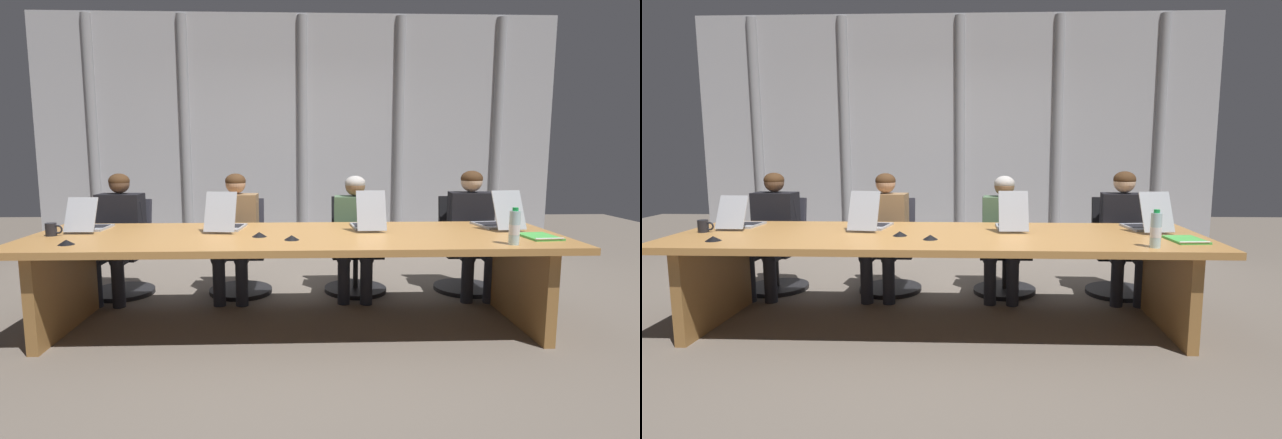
{
  "view_description": "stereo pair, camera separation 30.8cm",
  "coord_description": "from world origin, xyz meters",
  "views": [
    {
      "loc": [
        0.04,
        -3.77,
        1.39
      ],
      "look_at": [
        0.19,
        0.09,
        0.83
      ],
      "focal_mm": 28.12,
      "sensor_mm": 36.0,
      "label": 1
    },
    {
      "loc": [
        0.34,
        -3.77,
        1.39
      ],
      "look_at": [
        0.19,
        0.09,
        0.83
      ],
      "focal_mm": 28.12,
      "sensor_mm": 36.0,
      "label": 2
    }
  ],
  "objects": [
    {
      "name": "person_left_mid",
      "position": [
        -0.57,
        0.83,
        0.65
      ],
      "size": [
        0.42,
        0.56,
        1.15
      ],
      "rotation": [
        0.0,
        0.0,
        -1.61
      ],
      "color": "olive",
      "rests_on": "ground_plane"
    },
    {
      "name": "conference_mic_left_side",
      "position": [
        -0.03,
        -0.23,
        0.75
      ],
      "size": [
        0.11,
        0.11,
        0.03
      ],
      "primitive_type": "cone",
      "color": "black",
      "rests_on": "conference_table"
    },
    {
      "name": "office_chair_left_mid",
      "position": [
        -0.55,
        0.98,
        0.33
      ],
      "size": [
        0.6,
        0.6,
        0.89
      ],
      "rotation": [
        0.0,
        0.0,
        -1.57
      ],
      "color": "#2D2D38",
      "rests_on": "ground_plane"
    },
    {
      "name": "laptop_center",
      "position": [
        0.58,
        0.23,
        0.79
      ],
      "size": [
        0.25,
        0.46,
        0.32
      ],
      "rotation": [
        0.0,
        0.0,
        1.61
      ],
      "color": "#A8ADB7",
      "rests_on": "conference_table"
    },
    {
      "name": "person_right_mid",
      "position": [
        1.65,
        0.84,
        0.66
      ],
      "size": [
        0.44,
        0.57,
        1.17
      ],
      "rotation": [
        0.0,
        0.0,
        -1.65
      ],
      "color": "black",
      "rests_on": "ground_plane"
    },
    {
      "name": "conference_mic_right_side",
      "position": [
        -1.57,
        -0.35,
        0.75
      ],
      "size": [
        0.11,
        0.11,
        0.03
      ],
      "primitive_type": "cone",
      "color": "black",
      "rests_on": "conference_table"
    },
    {
      "name": "water_bottle_primary",
      "position": [
        1.49,
        -0.46,
        0.85
      ],
      "size": [
        0.07,
        0.07,
        0.25
      ],
      "color": "silver",
      "rests_on": "conference_table"
    },
    {
      "name": "office_chair_right_mid",
      "position": [
        1.64,
        0.99,
        0.34
      ],
      "size": [
        0.6,
        0.6,
        0.91
      ],
      "rotation": [
        0.0,
        0.0,
        -1.58
      ],
      "color": "black",
      "rests_on": "ground_plane"
    },
    {
      "name": "spiral_notepad",
      "position": [
        1.79,
        -0.22,
        0.74
      ],
      "size": [
        0.24,
        0.32,
        0.03
      ],
      "rotation": [
        0.0,
        0.0,
        0.08
      ],
      "color": "#4CB74C",
      "rests_on": "conference_table"
    },
    {
      "name": "ground_plane",
      "position": [
        0.0,
        0.0,
        0.0
      ],
      "size": [
        12.71,
        12.71,
        0.0
      ],
      "primitive_type": "plane",
      "color": "#6B6056"
    },
    {
      "name": "laptop_right_mid",
      "position": [
        1.66,
        0.26,
        0.79
      ],
      "size": [
        0.3,
        0.51,
        0.32
      ],
      "rotation": [
        0.0,
        0.0,
        1.7
      ],
      "color": "#A8ADB7",
      "rests_on": "conference_table"
    },
    {
      "name": "laptop_left_end",
      "position": [
        -1.65,
        0.26,
        0.78
      ],
      "size": [
        0.24,
        0.43,
        0.27
      ],
      "rotation": [
        0.0,
        0.0,
        1.55
      ],
      "color": "#A8ADB7",
      "rests_on": "conference_table"
    },
    {
      "name": "person_center",
      "position": [
        0.54,
        0.83,
        0.63
      ],
      "size": [
        0.43,
        0.57,
        1.12
      ],
      "rotation": [
        0.0,
        0.0,
        -1.66
      ],
      "color": "#4C6B4C",
      "rests_on": "ground_plane"
    },
    {
      "name": "office_chair_left_end",
      "position": [
        -1.67,
        0.98,
        0.33
      ],
      "size": [
        0.6,
        0.6,
        0.89
      ],
      "rotation": [
        0.0,
        0.0,
        -1.69
      ],
      "color": "#2D2D38",
      "rests_on": "ground_plane"
    },
    {
      "name": "conference_mic_middle",
      "position": [
        -0.27,
        -0.09,
        0.75
      ],
      "size": [
        0.11,
        0.11,
        0.03
      ],
      "primitive_type": "cone",
      "color": "black",
      "rests_on": "conference_table"
    },
    {
      "name": "conference_table",
      "position": [
        0.0,
        0.0,
        0.59
      ],
      "size": [
        4.03,
        1.22,
        0.73
      ],
      "color": "#B77F42",
      "rests_on": "ground_plane"
    },
    {
      "name": "office_chair_center",
      "position": [
        0.56,
        0.99,
        0.34
      ],
      "size": [
        0.6,
        0.6,
        0.91
      ],
      "rotation": [
        0.0,
        0.0,
        -1.56
      ],
      "color": "black",
      "rests_on": "ground_plane"
    },
    {
      "name": "person_left_end",
      "position": [
        -1.64,
        0.83,
        0.65
      ],
      "size": [
        0.42,
        0.56,
        1.15
      ],
      "rotation": [
        0.0,
        0.0,
        -1.62
      ],
      "color": "black",
      "rests_on": "ground_plane"
    },
    {
      "name": "coffee_mug_near",
      "position": [
        -1.83,
        0.01,
        0.78
      ],
      "size": [
        0.13,
        0.08,
        0.1
      ],
      "color": "black",
      "rests_on": "conference_table"
    },
    {
      "name": "curtain_backdrop",
      "position": [
        -0.0,
        2.54,
        1.49
      ],
      "size": [
        6.35,
        0.17,
        2.98
      ],
      "color": "#B2B2B7",
      "rests_on": "ground_plane"
    },
    {
      "name": "laptop_left_mid",
      "position": [
        -0.56,
        0.23,
        0.79
      ],
      "size": [
        0.29,
        0.49,
        0.32
      ],
      "rotation": [
        0.0,
        0.0,
        1.45
      ],
      "color": "#A8ADB7",
      "rests_on": "conference_table"
    }
  ]
}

